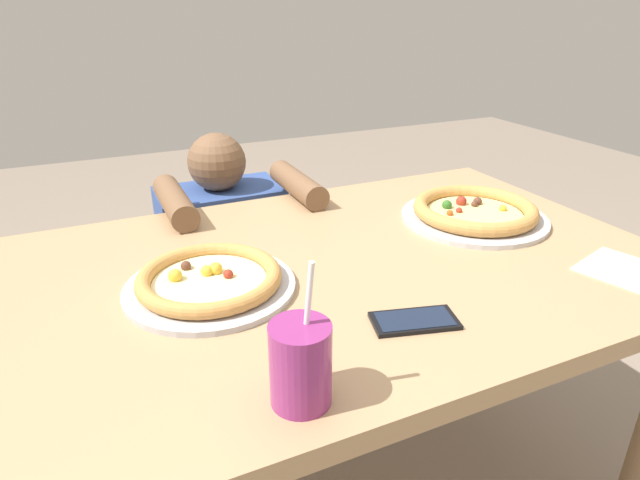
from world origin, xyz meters
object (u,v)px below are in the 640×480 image
Objects in this scene: cell_phone at (412,321)px; diner_seated at (227,280)px; drink_cup_colored at (301,364)px; pizza_near at (210,281)px; pizza_far at (474,212)px.

diner_seated is at bearing 96.25° from cell_phone.
pizza_near is at bearing 96.10° from drink_cup_colored.
cell_phone is 0.18× the size of diner_seated.
pizza_far is 0.86m from diner_seated.
drink_cup_colored reaches higher than pizza_near.
diner_seated is at bearing 81.53° from drink_cup_colored.
pizza_near is at bearing 137.97° from cell_phone.
drink_cup_colored reaches higher than diner_seated.
pizza_far is at bearing 6.26° from pizza_near.
drink_cup_colored is (-0.67, -0.44, 0.04)m from pizza_far.
drink_cup_colored is (0.04, -0.36, 0.04)m from pizza_near.
diner_seated is at bearing 131.51° from pizza_far.
drink_cup_colored is 0.24× the size of diner_seated.
diner_seated is (-0.51, 0.58, -0.37)m from pizza_far.
pizza_far is at bearing 39.49° from cell_phone.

